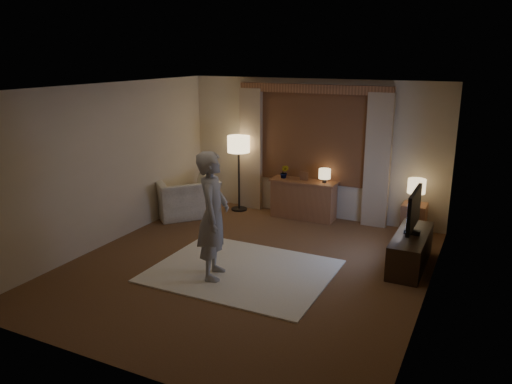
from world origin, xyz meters
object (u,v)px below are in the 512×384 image
Objects in this scene: armchair at (186,197)px; tv_stand at (410,250)px; sideboard at (303,200)px; person at (213,216)px; side_table at (414,220)px.

armchair is 0.81× the size of tv_stand.
person is at bearing -93.55° from sideboard.
side_table is at bearing 142.33° from armchair.
sideboard is at bearing -22.48° from person.
person is (-2.23, -2.95, 0.63)m from side_table.
armchair is 2.04× the size of side_table.
person is (-2.40, -1.59, 0.66)m from tv_stand.
armchair is at bearing 22.71° from person.
sideboard is 2.26m from armchair.
person is at bearing -127.04° from side_table.
armchair is 4.34m from tv_stand.
sideboard is 0.67× the size of person.
armchair is 4.21m from side_table.
armchair is 0.64× the size of person.
tv_stand is 2.96m from person.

